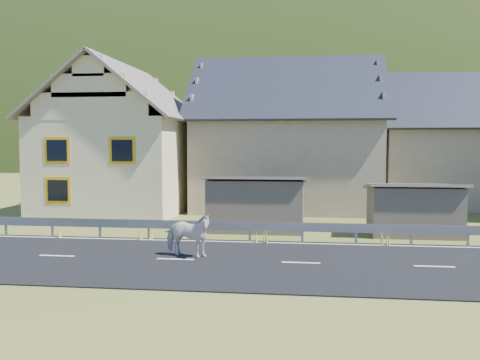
# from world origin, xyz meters

# --- Properties ---
(ground) EXTENTS (160.00, 160.00, 0.00)m
(ground) POSITION_xyz_m (0.00, 0.00, 0.00)
(ground) COLOR #454E17
(ground) RESTS_ON ground
(road) EXTENTS (60.00, 7.00, 0.04)m
(road) POSITION_xyz_m (0.00, 0.00, 0.02)
(road) COLOR black
(road) RESTS_ON ground
(lane_markings) EXTENTS (60.00, 6.60, 0.01)m
(lane_markings) POSITION_xyz_m (0.00, 0.00, 0.04)
(lane_markings) COLOR silver
(lane_markings) RESTS_ON road
(guardrail) EXTENTS (28.10, 0.09, 0.75)m
(guardrail) POSITION_xyz_m (-0.00, 3.68, 0.56)
(guardrail) COLOR #93969B
(guardrail) RESTS_ON ground
(shed_left) EXTENTS (4.30, 3.30, 2.40)m
(shed_left) POSITION_xyz_m (-2.00, 6.50, 1.10)
(shed_left) COLOR #685C4F
(shed_left) RESTS_ON ground
(shed_right) EXTENTS (3.80, 2.90, 2.20)m
(shed_right) POSITION_xyz_m (4.50, 6.00, 1.00)
(shed_right) COLOR #685C4F
(shed_right) RESTS_ON ground
(house_cream) EXTENTS (7.80, 9.80, 8.30)m
(house_cream) POSITION_xyz_m (-10.00, 12.00, 4.36)
(house_cream) COLOR beige
(house_cream) RESTS_ON ground
(house_stone_a) EXTENTS (10.80, 9.80, 8.90)m
(house_stone_a) POSITION_xyz_m (-1.00, 15.00, 4.63)
(house_stone_a) COLOR gray
(house_stone_a) RESTS_ON ground
(house_stone_b) EXTENTS (9.80, 8.80, 8.10)m
(house_stone_b) POSITION_xyz_m (9.00, 17.00, 4.24)
(house_stone_b) COLOR gray
(house_stone_b) RESTS_ON ground
(mountain) EXTENTS (440.00, 280.00, 260.00)m
(mountain) POSITION_xyz_m (5.00, 180.00, -20.00)
(mountain) COLOR #293D12
(mountain) RESTS_ON ground
(conifer_patch) EXTENTS (76.00, 50.00, 28.00)m
(conifer_patch) POSITION_xyz_m (-55.00, 110.00, 6.00)
(conifer_patch) COLOR black
(conifer_patch) RESTS_ON ground
(horse) EXTENTS (1.17, 1.85, 1.45)m
(horse) POSITION_xyz_m (-3.68, 0.41, 0.77)
(horse) COLOR beige
(horse) RESTS_ON road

